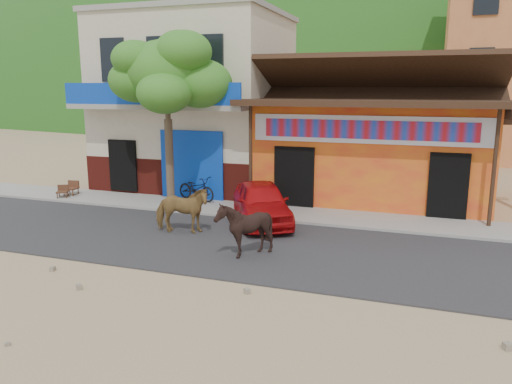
{
  "coord_description": "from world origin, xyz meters",
  "views": [
    {
      "loc": [
        3.95,
        -9.54,
        4.19
      ],
      "look_at": [
        -0.42,
        3.0,
        1.4
      ],
      "focal_mm": 35.0,
      "sensor_mm": 36.0,
      "label": 1
    }
  ],
  "objects_px": {
    "cow_dark": "(244,229)",
    "cafe_chair_right": "(62,186)",
    "tree": "(168,119)",
    "red_car": "(261,202)",
    "scooter": "(196,188)",
    "cow_tan": "(182,210)",
    "cafe_chair_left": "(70,182)"
  },
  "relations": [
    {
      "from": "cow_dark",
      "to": "cafe_chair_right",
      "type": "distance_m",
      "value": 9.54
    },
    {
      "from": "tree",
      "to": "red_car",
      "type": "bearing_deg",
      "value": -14.99
    },
    {
      "from": "scooter",
      "to": "cow_tan",
      "type": "bearing_deg",
      "value": -142.22
    },
    {
      "from": "cow_tan",
      "to": "scooter",
      "type": "relative_size",
      "value": 0.96
    },
    {
      "from": "cafe_chair_left",
      "to": "cow_tan",
      "type": "bearing_deg",
      "value": -31.15
    },
    {
      "from": "cow_dark",
      "to": "red_car",
      "type": "relative_size",
      "value": 0.38
    },
    {
      "from": "tree",
      "to": "cafe_chair_right",
      "type": "bearing_deg",
      "value": -175.13
    },
    {
      "from": "tree",
      "to": "cow_tan",
      "type": "relative_size",
      "value": 3.69
    },
    {
      "from": "tree",
      "to": "cafe_chair_right",
      "type": "xyz_separation_m",
      "value": [
        -4.4,
        -0.38,
        -2.57
      ]
    },
    {
      "from": "tree",
      "to": "scooter",
      "type": "bearing_deg",
      "value": 54.2
    },
    {
      "from": "scooter",
      "to": "red_car",
      "type": "bearing_deg",
      "value": -102.3
    },
    {
      "from": "tree",
      "to": "red_car",
      "type": "relative_size",
      "value": 1.58
    },
    {
      "from": "scooter",
      "to": "cafe_chair_left",
      "type": "distance_m",
      "value": 5.05
    },
    {
      "from": "red_car",
      "to": "scooter",
      "type": "height_order",
      "value": "red_car"
    },
    {
      "from": "scooter",
      "to": "cafe_chair_left",
      "type": "xyz_separation_m",
      "value": [
        -5.0,
        -0.73,
        0.05
      ]
    },
    {
      "from": "tree",
      "to": "scooter",
      "type": "height_order",
      "value": "tree"
    },
    {
      "from": "tree",
      "to": "cow_dark",
      "type": "bearing_deg",
      "value": -43.76
    },
    {
      "from": "tree",
      "to": "scooter",
      "type": "xyz_separation_m",
      "value": [
        0.6,
        0.83,
        -2.55
      ]
    },
    {
      "from": "cow_dark",
      "to": "cafe_chair_right",
      "type": "height_order",
      "value": "cow_dark"
    },
    {
      "from": "cow_dark",
      "to": "red_car",
      "type": "height_order",
      "value": "cow_dark"
    },
    {
      "from": "tree",
      "to": "cow_tan",
      "type": "xyz_separation_m",
      "value": [
        1.93,
        -2.86,
        -2.39
      ]
    },
    {
      "from": "cow_dark",
      "to": "tree",
      "type": "bearing_deg",
      "value": -142.01
    },
    {
      "from": "cafe_chair_right",
      "to": "tree",
      "type": "bearing_deg",
      "value": -23.19
    },
    {
      "from": "cow_dark",
      "to": "cafe_chair_left",
      "type": "relative_size",
      "value": 1.43
    },
    {
      "from": "tree",
      "to": "cow_dark",
      "type": "relative_size",
      "value": 4.2
    },
    {
      "from": "scooter",
      "to": "cafe_chair_right",
      "type": "relative_size",
      "value": 1.99
    },
    {
      "from": "red_car",
      "to": "cafe_chair_right",
      "type": "height_order",
      "value": "red_car"
    },
    {
      "from": "tree",
      "to": "cafe_chair_left",
      "type": "height_order",
      "value": "tree"
    },
    {
      "from": "cow_tan",
      "to": "cafe_chair_left",
      "type": "bearing_deg",
      "value": 51.39
    },
    {
      "from": "cow_dark",
      "to": "cafe_chair_left",
      "type": "height_order",
      "value": "cow_dark"
    },
    {
      "from": "tree",
      "to": "red_car",
      "type": "height_order",
      "value": "tree"
    },
    {
      "from": "scooter",
      "to": "cafe_chair_left",
      "type": "height_order",
      "value": "cafe_chair_left"
    }
  ]
}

